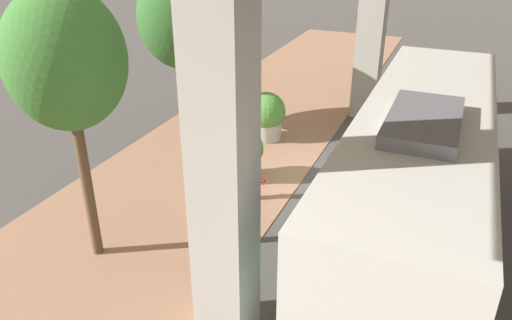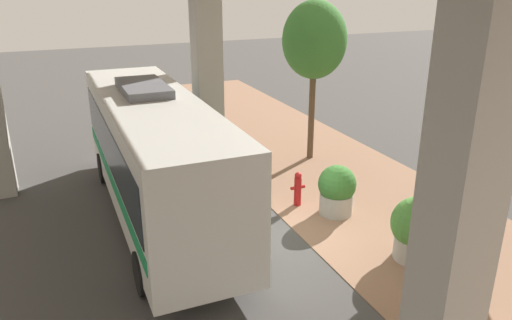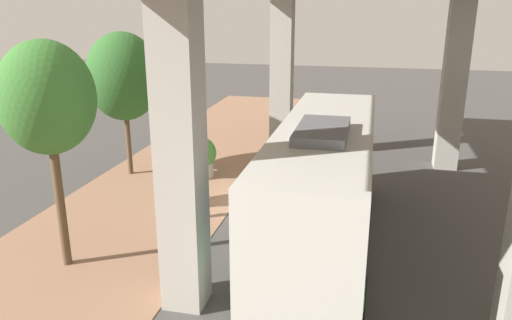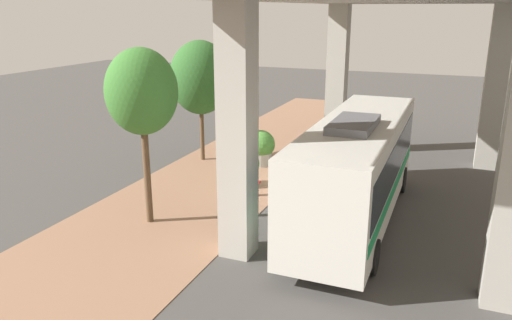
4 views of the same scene
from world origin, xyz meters
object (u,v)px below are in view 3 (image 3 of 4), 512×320
Objects in this scene: planter_front at (185,184)px; planter_middle at (200,157)px; street_tree_far at (123,77)px; fire_hydrant at (198,202)px; bus at (324,178)px; street_tree_near at (47,99)px.

planter_front is 2.92m from planter_middle.
planter_front is 0.27× the size of street_tree_far.
planter_front is (-0.77, 0.94, 0.21)m from fire_hydrant.
street_tree_far reaches higher than bus.
bus is 6.73× the size of planter_front.
planter_middle is at bearing 5.77° from street_tree_far.
bus is at bearing -21.27° from planter_front.
street_tree_near reaches higher than bus.
street_tree_far reaches higher than planter_front.
planter_middle is 0.28× the size of street_tree_near.
planter_middle is at bearing 108.09° from fire_hydrant.
planter_front is 0.92× the size of planter_middle.
bus is 1.81× the size of street_tree_far.
bus is 1.74× the size of street_tree_near.
planter_middle is (-5.28, 4.75, -1.18)m from bus.
bus is 5.30m from planter_front.
bus is 9.32× the size of fire_hydrant.
bus is at bearing -42.01° from planter_middle.
fire_hydrant is 6.38m from street_tree_far.
street_tree_near reaches higher than planter_middle.
fire_hydrant is 0.19× the size of street_tree_far.
street_tree_near reaches higher than planter_front.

